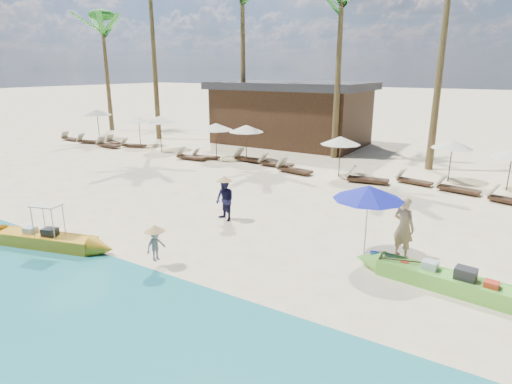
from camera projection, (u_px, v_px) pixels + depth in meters
The scene contains 34 objects.
ground at pixel (257, 251), 12.56m from camera, with size 240.00×240.00×0.00m, color #FFEDBC.
wet_sand_strip at pixel (125, 339), 8.48m from camera, with size 240.00×4.50×0.01m, color tan.
green_canoe at pixel (446, 280), 10.38m from camera, with size 5.24×1.03×0.67m.
yellow_canoe at pixel (45, 240), 12.83m from camera, with size 5.12×1.74×1.36m.
tourist at pixel (404, 227), 11.98m from camera, with size 0.65×0.43×1.78m, color tan.
vendor_green at pixel (225, 200), 14.97m from camera, with size 0.73×0.57×1.50m, color #15153A.
vendor_yellow at pixel (156, 245), 11.44m from camera, with size 0.58×0.33×0.90m, color gray.
blue_umbrella at pixel (368, 192), 11.73m from camera, with size 1.95×1.95×2.10m.
resort_parasol_0 at pixel (97, 112), 32.17m from camera, with size 2.19×2.19×2.26m.
lounger_0_left at pixel (70, 138), 32.05m from camera, with size 1.74×0.63×0.58m.
lounger_0_right at pixel (88, 141), 30.74m from camera, with size 1.92×1.06×0.62m.
resort_parasol_1 at pixel (139, 120), 29.34m from camera, with size 1.97×1.97×2.02m.
lounger_1_left at pixel (113, 141), 30.60m from camera, with size 1.70×0.95×0.55m.
lounger_1_right at pixel (107, 144), 29.20m from camera, with size 1.96×0.67×0.66m.
resort_parasol_2 at pixel (160, 119), 27.74m from camera, with size 2.18×2.18×2.25m.
lounger_2_left at pixel (132, 144), 29.24m from camera, with size 1.80×1.00×0.59m.
resort_parasol_3 at pixel (216, 127), 25.04m from camera, with size 2.06×2.06×2.12m.
lounger_3_left at pixel (190, 156), 25.25m from camera, with size 1.97×0.74×0.66m.
lounger_3_right at pixel (205, 156), 25.42m from camera, with size 1.70×0.83×0.55m.
resort_parasol_4 at pixel (246, 129), 24.50m from camera, with size 2.03×2.03×2.09m.
lounger_4_left at pixel (249, 158), 24.68m from camera, with size 1.99×0.66×0.67m.
lounger_4_right at pixel (274, 163), 23.44m from camera, with size 1.97×0.65×0.66m.
resort_parasol_5 at pixel (341, 140), 20.84m from camera, with size 1.95×1.95×2.01m.
lounger_5_left at pixel (293, 169), 22.02m from camera, with size 2.03×0.91×0.67m.
resort_parasol_6 at pixel (453, 144), 19.92m from camera, with size 1.92×1.92×1.98m.
lounger_6_left at pixel (365, 178), 20.09m from camera, with size 2.04×0.89×0.67m.
lounger_6_right at pixel (412, 180), 19.93m from camera, with size 1.73×0.82×0.56m.
resort_parasol_7 at pixel (512, 154), 18.43m from camera, with size 1.78×1.78×1.83m.
lounger_7_left at pixel (455, 188), 18.55m from camera, with size 1.88×0.89×0.61m.
lounger_7_right at pixel (509, 199), 16.95m from camera, with size 1.85×0.99×0.60m.
palm_0 at pixel (103, 32), 35.44m from camera, with size 2.08×2.08×9.90m.
palm_2 at pixel (242, 4), 27.62m from camera, with size 2.08×2.08×11.33m.
palm_3 at pixel (342, 5), 23.54m from camera, with size 2.08×2.08×10.52m.
pavilion_west at pixel (291, 113), 30.30m from camera, with size 10.80×6.60×4.30m.
Camera 1 is at (6.08, -9.86, 5.16)m, focal length 30.00 mm.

